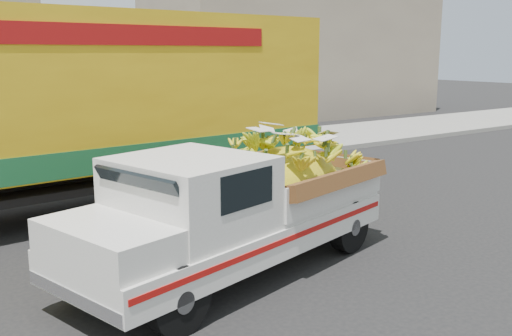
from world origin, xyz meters
TOP-DOWN VIEW (x-y plane):
  - ground at (0.00, 0.00)m, footprint 100.00×100.00m
  - curb at (0.00, 5.90)m, footprint 60.00×0.25m
  - sidewalk at (0.00, 8.00)m, footprint 60.00×4.00m
  - building_right at (14.00, 14.90)m, footprint 14.00×6.00m
  - pickup_truck at (0.69, -0.68)m, footprint 5.33×3.04m
  - semi_trailer at (-1.13, 3.46)m, footprint 12.04×3.36m

SIDE VIEW (x-z plane):
  - ground at x=0.00m, z-range 0.00..0.00m
  - sidewalk at x=0.00m, z-range 0.00..0.14m
  - curb at x=0.00m, z-range 0.00..0.15m
  - pickup_truck at x=0.69m, z-range 0.07..1.83m
  - semi_trailer at x=-1.13m, z-range 0.22..4.02m
  - building_right at x=14.00m, z-range 0.00..6.00m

